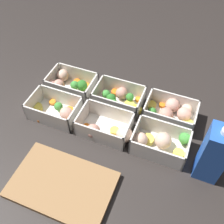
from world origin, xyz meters
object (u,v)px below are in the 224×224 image
object	(u,v)px
container_near_center	(119,99)
container_far_center	(108,129)
container_far_left	(160,142)
container_near_left	(172,114)
container_near_right	(69,85)
container_far_right	(56,110)
juice_carton	(214,154)

from	to	relation	value
container_near_center	container_far_center	size ratio (longest dim) A/B	0.93
container_far_left	container_far_center	xyz separation A→B (m)	(0.17, 0.01, -0.00)
container_near_left	container_far_left	world-z (taller)	same
container_near_right	container_far_right	bearing A→B (deg)	98.16
container_far_right	juice_carton	distance (m)	0.51
container_near_right	juice_carton	size ratio (longest dim) A/B	0.92
container_near_left	container_near_center	size ratio (longest dim) A/B	1.04
container_far_left	container_far_right	bearing A→B (deg)	0.55
container_near_left	container_far_center	xyz separation A→B (m)	(0.17, 0.14, 0.00)
container_near_right	container_far_center	size ratio (longest dim) A/B	0.99
container_far_center	container_far_right	bearing A→B (deg)	-3.18
container_far_right	container_near_right	bearing A→B (deg)	-81.84
container_near_right	container_near_left	bearing A→B (deg)	-179.48
container_near_left	container_far_right	xyz separation A→B (m)	(0.36, 0.13, -0.00)
container_near_center	container_near_right	bearing A→B (deg)	0.62
container_far_right	juice_carton	world-z (taller)	juice_carton
container_near_left	container_far_center	size ratio (longest dim) A/B	0.97
container_near_center	container_far_right	size ratio (longest dim) A/B	0.95
container_near_center	juice_carton	world-z (taller)	juice_carton
juice_carton	container_near_left	bearing A→B (deg)	-48.85
container_near_center	container_far_right	bearing A→B (deg)	35.92
juice_carton	container_far_left	bearing A→B (deg)	-12.71
container_near_left	container_near_center	distance (m)	0.19
container_far_left	juice_carton	world-z (taller)	juice_carton
container_near_left	container_far_center	bearing A→B (deg)	38.87
container_near_right	container_far_center	bearing A→B (deg)	146.95
container_near_right	container_far_center	xyz separation A→B (m)	(-0.21, 0.14, 0.00)
container_far_center	container_near_right	bearing A→B (deg)	-33.05
container_near_right	container_far_right	xyz separation A→B (m)	(-0.02, 0.13, -0.00)
container_near_center	container_far_center	distance (m)	0.14
container_near_left	container_far_left	distance (m)	0.13
container_near_left	juice_carton	size ratio (longest dim) A/B	0.90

